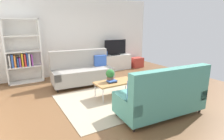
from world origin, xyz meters
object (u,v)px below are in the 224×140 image
(couch_beige, at_px, (82,71))
(couch_green, at_px, (162,96))
(coffee_table, at_px, (115,82))
(bookshelf, at_px, (23,54))
(potted_plant, at_px, (110,75))
(storage_trunk, at_px, (137,62))
(vase_0, at_px, (102,54))
(tv_console, at_px, (115,62))
(table_book_0, at_px, (112,82))
(bottle_0, at_px, (107,54))
(tv, at_px, (115,48))

(couch_beige, distance_m, couch_green, 2.91)
(coffee_table, distance_m, bookshelf, 3.30)
(bookshelf, bearing_deg, potted_plant, -53.28)
(couch_beige, xyz_separation_m, storage_trunk, (3.03, 1.03, -0.22))
(couch_green, height_order, potted_plant, couch_green)
(couch_beige, distance_m, vase_0, 1.82)
(tv_console, height_order, bookshelf, bookshelf)
(vase_0, bearing_deg, potted_plant, -113.25)
(storage_trunk, relative_size, vase_0, 3.56)
(couch_green, height_order, tv_console, couch_green)
(table_book_0, bearing_deg, vase_0, 67.49)
(storage_trunk, relative_size, bottle_0, 2.56)
(tv_console, xyz_separation_m, bookshelf, (-3.53, 0.02, 0.65))
(couch_green, relative_size, tv, 1.96)
(bottle_0, bearing_deg, table_book_0, -116.22)
(storage_trunk, xyz_separation_m, vase_0, (-1.68, 0.15, 0.49))
(potted_plant, bearing_deg, couch_beige, 101.11)
(storage_trunk, relative_size, potted_plant, 1.55)
(potted_plant, height_order, bottle_0, bottle_0)
(couch_green, xyz_separation_m, coffee_table, (-0.28, 1.42, -0.05))
(coffee_table, xyz_separation_m, potted_plant, (-0.12, 0.08, 0.21))
(table_book_0, height_order, vase_0, vase_0)
(table_book_0, bearing_deg, tv, 56.84)
(tv, xyz_separation_m, vase_0, (-0.58, 0.07, -0.24))
(potted_plant, bearing_deg, coffee_table, -33.02)
(vase_0, bearing_deg, tv_console, -4.93)
(potted_plant, bearing_deg, storage_trunk, 40.67)
(bookshelf, bearing_deg, table_book_0, -54.25)
(bookshelf, height_order, vase_0, bookshelf)
(potted_plant, bearing_deg, bookshelf, 126.72)
(couch_green, bearing_deg, potted_plant, 109.21)
(tv_console, relative_size, bookshelf, 0.67)
(couch_beige, xyz_separation_m, vase_0, (1.35, 1.18, 0.27))
(coffee_table, xyz_separation_m, tv_console, (1.55, 2.55, -0.07))
(tv_console, bearing_deg, coffee_table, -121.22)
(tv_console, bearing_deg, storage_trunk, -5.19)
(couch_green, bearing_deg, storage_trunk, 62.95)
(couch_beige, distance_m, tv, 2.29)
(tv, height_order, bottle_0, tv)
(table_book_0, bearing_deg, tv_console, 57.04)
(couch_beige, distance_m, storage_trunk, 3.21)
(vase_0, bearing_deg, couch_beige, -138.72)
(bookshelf, xyz_separation_m, bottle_0, (3.11, -0.06, -0.23))
(couch_beige, height_order, vase_0, couch_beige)
(bookshelf, distance_m, table_book_0, 3.23)
(tv, height_order, bookshelf, bookshelf)
(couch_beige, height_order, bottle_0, couch_beige)
(couch_beige, bearing_deg, bookshelf, -31.72)
(couch_beige, height_order, couch_green, same)
(tv_console, xyz_separation_m, potted_plant, (-1.67, -2.48, 0.28))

